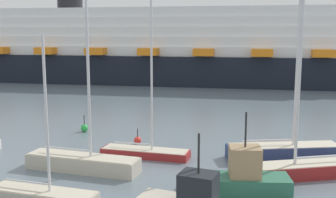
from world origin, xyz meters
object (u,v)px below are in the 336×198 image
object	(u,v)px
sailboat_2	(83,160)
channel_buoy_0	(138,140)
sailboat_1	(284,148)
sailboat_7	(304,167)
sailboat_4	(42,194)
cruise_ship	(156,51)
sailboat_3	(145,149)
channel_buoy_1	(84,128)
fishing_boat_2	(241,177)

from	to	relation	value
sailboat_2	channel_buoy_0	world-z (taller)	sailboat_2
sailboat_1	sailboat_7	distance (m)	3.45
sailboat_7	channel_buoy_0	size ratio (longest dim) A/B	9.83
sailboat_4	sailboat_7	size ratio (longest dim) A/B	0.71
sailboat_1	cruise_ship	size ratio (longest dim) A/B	0.16
sailboat_4	channel_buoy_0	bearing A→B (deg)	87.40
sailboat_3	channel_buoy_0	xyz separation A→B (m)	(-1.18, 3.00, -0.23)
sailboat_1	sailboat_7	xyz separation A→B (m)	(0.65, -3.38, -0.10)
channel_buoy_0	channel_buoy_1	distance (m)	6.07
sailboat_3	fishing_boat_2	bearing A→B (deg)	-33.91
sailboat_4	cruise_ship	xyz separation A→B (m)	(-2.57, 49.04, 4.75)
sailboat_2	channel_buoy_1	bearing A→B (deg)	118.15
sailboat_3	sailboat_4	distance (m)	8.86
channel_buoy_1	sailboat_2	bearing A→B (deg)	-71.36
channel_buoy_0	sailboat_7	bearing A→B (deg)	-26.93
sailboat_3	cruise_ship	distance (m)	41.62
sailboat_4	fishing_boat_2	size ratio (longest dim) A/B	1.52
sailboat_3	fishing_boat_2	size ratio (longest dim) A/B	2.12
sailboat_3	fishing_boat_2	xyz separation A→B (m)	(6.07, -5.35, 0.27)
cruise_ship	channel_buoy_0	bearing A→B (deg)	-79.52
sailboat_2	channel_buoy_1	world-z (taller)	sailboat_2
channel_buoy_0	cruise_ship	bearing A→B (deg)	97.38
sailboat_3	cruise_ship	world-z (taller)	cruise_ship
fishing_boat_2	channel_buoy_0	xyz separation A→B (m)	(-7.24, 8.35, -0.50)
sailboat_1	sailboat_4	bearing A→B (deg)	-157.87
sailboat_7	sailboat_2	bearing A→B (deg)	-15.39
sailboat_4	cruise_ship	size ratio (longest dim) A/B	0.10
sailboat_2	sailboat_7	world-z (taller)	sailboat_2
sailboat_7	cruise_ship	bearing A→B (deg)	-88.82
fishing_boat_2	cruise_ship	size ratio (longest dim) A/B	0.06
sailboat_1	sailboat_2	bearing A→B (deg)	-174.56
sailboat_4	channel_buoy_1	size ratio (longest dim) A/B	5.71
sailboat_3	channel_buoy_1	distance (m)	8.86
sailboat_3	channel_buoy_0	size ratio (longest dim) A/B	9.75
sailboat_4	sailboat_1	bearing A→B (deg)	44.69
sailboat_2	cruise_ship	distance (m)	44.56
channel_buoy_1	cruise_ship	bearing A→B (deg)	89.55
sailboat_1	sailboat_3	size ratio (longest dim) A/B	1.21
sailboat_7	channel_buoy_1	xyz separation A→B (m)	(-16.10, 8.70, -0.27)
channel_buoy_0	sailboat_4	bearing A→B (deg)	-101.87
sailboat_3	sailboat_7	bearing A→B (deg)	-7.16
sailboat_4	channel_buoy_1	world-z (taller)	sailboat_4
sailboat_2	channel_buoy_1	size ratio (longest dim) A/B	8.75
sailboat_2	channel_buoy_0	xyz separation A→B (m)	(1.99, 6.32, -0.38)
cruise_ship	sailboat_3	bearing A→B (deg)	-78.43
fishing_boat_2	channel_buoy_1	distance (m)	16.94
sailboat_4	channel_buoy_0	world-z (taller)	sailboat_4
sailboat_4	fishing_boat_2	distance (m)	9.99
sailboat_1	sailboat_2	world-z (taller)	sailboat_1
sailboat_1	channel_buoy_1	distance (m)	16.34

